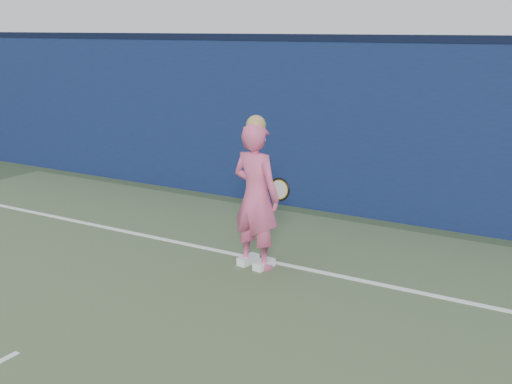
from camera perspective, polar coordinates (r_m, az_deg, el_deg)
The scene contains 4 objects.
backstop_wall at distance 9.82m, azimuth 4.51°, elevation 5.92°, with size 24.00×0.40×2.50m, color #0D1A3B.
wall_cap at distance 9.72m, azimuth 4.67°, elevation 13.52°, with size 24.00×0.42×0.10m, color black.
player at distance 7.25m, azimuth -0.00°, elevation -0.34°, with size 0.67×0.49×1.77m.
racket at distance 7.58m, azimuth 1.94°, elevation 0.21°, with size 0.51×0.18×0.28m.
Camera 1 is at (4.28, -2.22, 2.71)m, focal length 45.00 mm.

